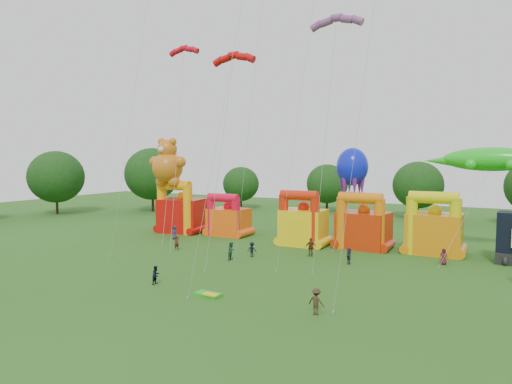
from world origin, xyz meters
The scene contains 22 objects.
ground centered at (0.00, 0.00, 0.00)m, with size 160.00×160.00×0.00m, color #295618.
tree_ring centered at (-1.20, 0.62, 6.26)m, with size 125.37×127.49×12.07m.
bouncy_castle_0 centered at (-18.57, 27.08, 2.72)m, with size 6.34×5.43×7.19m.
bouncy_castle_1 centered at (-11.47, 27.88, 2.15)m, with size 4.93×3.96×5.65m.
bouncy_castle_2 centered at (-0.19, 26.29, 2.49)m, with size 5.07×4.09×6.55m.
bouncy_castle_3 centered at (6.51, 27.90, 2.45)m, with size 5.86×4.91×6.46m.
bouncy_castle_4 centered at (14.02, 28.50, 2.57)m, with size 5.61×4.54×6.78m.
teddy_bear_kite centered at (-17.70, 22.93, 5.30)m, with size 7.32×8.69×13.00m.
gecko_kite centered at (17.58, 27.92, 5.73)m, with size 12.55×11.84×11.54m.
octopus_kite centered at (4.88, 27.77, 7.15)m, with size 3.62×5.74×11.52m.
parafoil_kites centered at (-10.71, 18.88, 11.96)m, with size 25.91×13.66×24.82m.
diamond_kites centered at (-0.54, 13.46, 17.21)m, with size 28.53×18.86×44.52m.
folded_kite_bundle centered at (1.11, 4.66, 0.14)m, with size 2.06×1.20×0.31m.
spectator_0 centered at (-15.88, 22.28, 0.87)m, with size 0.85×0.56×1.75m, color #282B43.
spectator_1 centered at (-11.54, 17.11, 0.79)m, with size 0.58×0.38×1.58m, color #4D1E16.
spectator_2 centered at (-3.58, 15.75, 0.91)m, with size 0.89×0.69×1.83m, color #1B432D.
spectator_3 centered at (-2.43, 17.95, 0.77)m, with size 1.00×0.57×1.54m, color black.
spectator_4 centered at (2.88, 21.07, 0.97)m, with size 1.14×0.47×1.94m, color #412C1A.
spectator_5 centered at (7.35, 19.62, 0.79)m, with size 1.46×0.47×1.58m, color #2B2945.
spectator_6 centered at (15.52, 23.62, 0.80)m, with size 0.78×0.51×1.60m, color #58191F.
spectator_8 centered at (-4.48, 5.34, 0.76)m, with size 0.74×0.58×1.53m, color black.
spectator_9 centered at (9.59, 4.73, 0.88)m, with size 1.14×0.65×1.76m, color #392817.
Camera 1 is at (19.87, -23.05, 10.40)m, focal length 32.00 mm.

